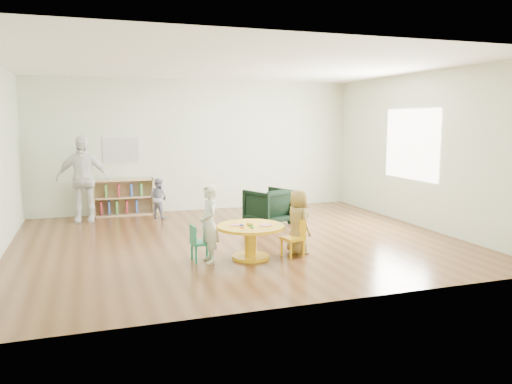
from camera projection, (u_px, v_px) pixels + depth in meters
room at (238, 123)px, 7.88m from camera, size 7.10×7.00×2.80m
activity_table at (251, 236)px, 7.03m from camera, size 0.96×0.96×0.52m
kid_chair_left at (199, 242)px, 6.91m from camera, size 0.29×0.29×0.51m
kid_chair_right at (295, 237)px, 7.16m from camera, size 0.34×0.34×0.53m
bookshelf at (123, 198)px, 10.27m from camera, size 1.20×0.30×0.75m
alphabet_poster at (122, 149)px, 10.25m from camera, size 0.74×0.01×0.54m
armchair at (269, 206)px, 9.41m from camera, size 0.95×0.96×0.67m
child_left at (209, 224)px, 6.82m from camera, size 0.28×0.41×1.08m
child_right at (298, 222)px, 7.27m from camera, size 0.38×0.51×0.95m
toddler at (158, 198)px, 9.94m from camera, size 0.49×0.49×0.81m
adult_caretaker at (83, 179)px, 9.56m from camera, size 1.01×0.51×1.66m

